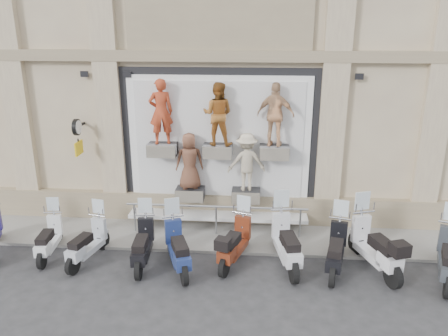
{
  "coord_description": "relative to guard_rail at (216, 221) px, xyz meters",
  "views": [
    {
      "loc": [
        1.11,
        -8.96,
        5.63
      ],
      "look_at": [
        0.23,
        1.9,
        2.05
      ],
      "focal_mm": 35.0,
      "sensor_mm": 36.0,
      "label": 1
    }
  ],
  "objects": [
    {
      "name": "ground",
      "position": [
        0.0,
        -2.0,
        -0.47
      ],
      "size": [
        90.0,
        90.0,
        0.0
      ],
      "primitive_type": "plane",
      "color": "#2C2C2E",
      "rests_on": "ground"
    },
    {
      "name": "sidewalk",
      "position": [
        0.0,
        0.1,
        -0.43
      ],
      "size": [
        16.0,
        2.2,
        0.08
      ],
      "primitive_type": "cube",
      "color": "gray",
      "rests_on": "ground"
    },
    {
      "name": "building",
      "position": [
        0.0,
        5.0,
        5.54
      ],
      "size": [
        14.0,
        8.6,
        12.0
      ],
      "primitive_type": null,
      "color": "#C5B48F",
      "rests_on": "ground"
    },
    {
      "name": "shop_vitrine",
      "position": [
        0.07,
        0.75,
        1.96
      ],
      "size": [
        5.6,
        0.83,
        4.3
      ],
      "color": "black",
      "rests_on": "ground"
    },
    {
      "name": "guard_rail",
      "position": [
        0.0,
        0.0,
        0.0
      ],
      "size": [
        5.06,
        0.1,
        0.93
      ],
      "primitive_type": null,
      "color": "#9EA0A5",
      "rests_on": "ground"
    },
    {
      "name": "clock_sign_bracket",
      "position": [
        -3.9,
        0.47,
        2.34
      ],
      "size": [
        0.1,
        0.8,
        1.02
      ],
      "color": "black",
      "rests_on": "ground"
    },
    {
      "name": "scooter_b",
      "position": [
        -4.12,
        -1.4,
        0.23
      ],
      "size": [
        0.7,
        1.75,
        1.38
      ],
      "primitive_type": null,
      "rotation": [
        0.0,
        0.0,
        0.12
      ],
      "color": "silver",
      "rests_on": "ground"
    },
    {
      "name": "scooter_c",
      "position": [
        -3.04,
        -1.59,
        0.25
      ],
      "size": [
        0.9,
        1.84,
        1.44
      ],
      "primitive_type": null,
      "rotation": [
        0.0,
        0.0,
        -0.22
      ],
      "color": "#A8AEB6",
      "rests_on": "ground"
    },
    {
      "name": "scooter_d",
      "position": [
        -1.64,
        -1.62,
        0.29
      ],
      "size": [
        0.71,
        1.9,
        1.51
      ],
      "primitive_type": null,
      "rotation": [
        0.0,
        0.0,
        0.09
      ],
      "color": "black",
      "rests_on": "ground"
    },
    {
      "name": "scooter_e",
      "position": [
        -0.75,
        -1.76,
        0.33
      ],
      "size": [
        1.23,
        2.03,
        1.59
      ],
      "primitive_type": null,
      "rotation": [
        0.0,
        0.0,
        0.37
      ],
      "color": "navy",
      "rests_on": "ground"
    },
    {
      "name": "scooter_f",
      "position": [
        0.6,
        -1.37,
        0.31
      ],
      "size": [
        1.1,
        1.99,
        1.55
      ],
      "primitive_type": null,
      "rotation": [
        0.0,
        0.0,
        -0.3
      ],
      "color": "#632411",
      "rests_on": "ground"
    },
    {
      "name": "scooter_g",
      "position": [
        1.85,
        -1.39,
        0.39
      ],
      "size": [
        0.99,
        2.19,
        1.72
      ],
      "primitive_type": null,
      "rotation": [
        0.0,
        0.0,
        0.18
      ],
      "color": "silver",
      "rests_on": "ground"
    },
    {
      "name": "scooter_h",
      "position": [
        3.02,
        -1.54,
        0.32
      ],
      "size": [
        1.02,
        2.02,
        1.58
      ],
      "primitive_type": null,
      "rotation": [
        0.0,
        0.0,
        -0.24
      ],
      "color": "black",
      "rests_on": "ground"
    },
    {
      "name": "scooter_i",
      "position": [
        3.94,
        -1.43,
        0.41
      ],
      "size": [
        1.3,
        2.24,
        1.75
      ],
      "primitive_type": null,
      "rotation": [
        0.0,
        0.0,
        0.33
      ],
      "color": "silver",
      "rests_on": "ground"
    }
  ]
}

